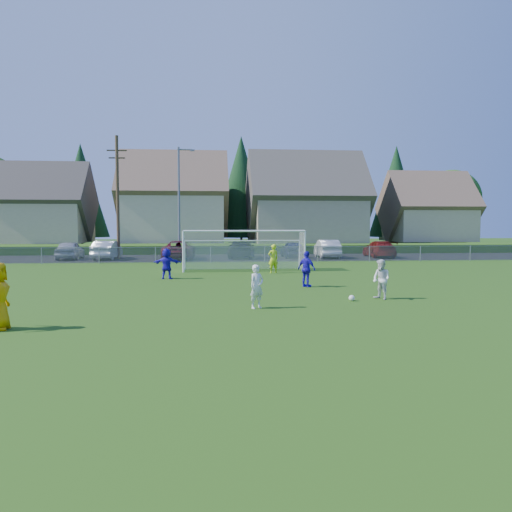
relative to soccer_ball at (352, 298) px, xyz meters
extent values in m
plane|color=#193D0C|center=(-3.14, -3.33, -0.11)|extent=(160.00, 160.00, 0.00)
plane|color=black|center=(-3.14, 24.17, -0.10)|extent=(60.00, 60.00, 0.00)
cube|color=#1E420F|center=(-3.14, 31.67, 0.29)|extent=(70.00, 6.00, 0.80)
sphere|color=white|center=(0.00, 0.00, 0.00)|extent=(0.22, 0.22, 0.22)
imported|color=silver|center=(-3.69, -1.27, 0.64)|extent=(0.65, 0.59, 1.49)
imported|color=silver|center=(1.23, 0.28, 0.65)|extent=(0.84, 0.91, 1.52)
imported|color=#2314C0|center=(-0.87, 4.23, 0.71)|extent=(0.93, 0.99, 1.64)
imported|color=#2314C0|center=(-7.48, 8.23, 0.69)|extent=(1.55, 0.73, 1.60)
imported|color=#C1E41A|center=(-1.55, 10.75, 0.73)|extent=(0.70, 0.55, 1.68)
imported|color=#9FA1A6|center=(-16.44, 23.39, 0.63)|extent=(2.02, 4.45, 1.48)
imported|color=silver|center=(-13.50, 23.29, 0.64)|extent=(1.75, 4.61, 1.50)
imported|color=#5B0A1C|center=(-7.69, 22.90, 0.63)|extent=(2.56, 5.38, 1.48)
imported|color=black|center=(-2.55, 23.63, 0.64)|extent=(2.69, 5.36, 1.49)
imported|color=#131543|center=(1.83, 23.71, 0.60)|extent=(1.74, 4.17, 1.41)
imported|color=silver|center=(4.71, 23.32, 0.65)|extent=(1.85, 4.70, 1.52)
imported|color=maroon|center=(9.35, 23.56, 0.59)|extent=(2.26, 4.94, 1.40)
cylinder|color=white|center=(-6.79, 11.67, 1.11)|extent=(0.12, 0.12, 2.44)
cylinder|color=white|center=(0.51, 11.67, 1.11)|extent=(0.12, 0.12, 2.44)
cylinder|color=white|center=(-3.14, 11.67, 2.33)|extent=(7.30, 0.12, 0.12)
cylinder|color=white|center=(-6.79, 13.47, 0.79)|extent=(0.08, 0.08, 1.80)
cylinder|color=white|center=(0.51, 13.47, 0.79)|extent=(0.08, 0.08, 1.80)
cylinder|color=white|center=(-3.14, 13.47, 1.69)|extent=(7.30, 0.08, 0.08)
cube|color=silver|center=(-3.14, 13.47, 0.79)|extent=(7.30, 0.02, 1.80)
cube|color=silver|center=(-6.79, 12.57, 1.11)|extent=(0.02, 1.80, 2.44)
cube|color=silver|center=(0.51, 12.57, 1.11)|extent=(0.02, 1.80, 2.44)
cube|color=silver|center=(-3.14, 12.57, 2.33)|extent=(7.30, 1.80, 0.02)
cube|color=gray|center=(-3.14, 18.67, 1.06)|extent=(52.00, 0.03, 0.03)
cube|color=gray|center=(-3.14, 18.67, 0.49)|extent=(52.00, 0.02, 1.14)
cylinder|color=gray|center=(-3.14, 18.67, 0.49)|extent=(0.06, 0.06, 1.20)
cylinder|color=slate|center=(-7.64, 22.67, 4.39)|extent=(0.18, 0.18, 9.00)
cylinder|color=slate|center=(-7.14, 22.67, 8.69)|extent=(1.20, 0.12, 0.12)
cube|color=slate|center=(-6.54, 22.67, 8.64)|extent=(0.36, 0.18, 0.12)
cylinder|color=#473321|center=(-12.64, 23.67, 4.89)|extent=(0.26, 0.26, 10.00)
cube|color=#473321|center=(-12.64, 23.67, 8.69)|extent=(1.60, 0.10, 0.10)
cube|color=#473321|center=(-12.64, 23.67, 8.09)|extent=(1.30, 0.10, 0.10)
cube|color=tan|center=(-23.14, 38.67, 2.94)|extent=(9.00, 8.00, 4.50)
pyramid|color=#423D38|center=(-23.14, 38.67, 9.60)|extent=(9.90, 8.80, 4.41)
cube|color=#C6B58E|center=(-9.14, 39.67, 3.44)|extent=(11.00, 9.00, 5.50)
pyramid|color=brown|center=(-9.14, 39.67, 11.15)|extent=(12.10, 9.90, 4.96)
cube|color=tan|center=(5.86, 38.67, 3.19)|extent=(12.00, 10.00, 5.00)
pyramid|color=#4C473F|center=(5.86, 38.67, 11.21)|extent=(13.20, 11.00, 5.52)
cube|color=tan|center=(20.86, 39.67, 2.69)|extent=(9.00, 8.00, 4.00)
pyramid|color=brown|center=(20.86, 39.67, 9.10)|extent=(9.90, 8.80, 4.41)
cylinder|color=#382616|center=(-21.14, 46.67, 0.49)|extent=(0.30, 0.30, 1.20)
cone|color=#143819|center=(-21.14, 46.67, 6.94)|extent=(6.76, 6.76, 11.70)
cylinder|color=#382616|center=(-11.14, 47.67, 0.49)|extent=(0.30, 0.30, 1.20)
cone|color=#143819|center=(-11.14, 47.67, 6.49)|extent=(6.24, 6.24, 10.80)
cylinder|color=#382616|center=(-1.14, 44.67, 0.49)|extent=(0.30, 0.30, 1.20)
cone|color=#143819|center=(-1.14, 44.67, 7.39)|extent=(7.28, 7.28, 12.60)
cylinder|color=#382616|center=(8.86, 46.67, 1.87)|extent=(0.36, 0.36, 3.96)
sphere|color=#2B5B19|center=(8.86, 46.67, 6.71)|extent=(8.36, 8.36, 8.36)
cylinder|color=#382616|center=(18.86, 44.67, 0.49)|extent=(0.30, 0.30, 1.20)
cone|color=#143819|center=(18.86, 44.67, 6.94)|extent=(6.76, 6.76, 11.70)
cylinder|color=#382616|center=(26.86, 45.67, 1.69)|extent=(0.36, 0.36, 3.60)
sphere|color=#2B5B19|center=(26.86, 45.67, 6.09)|extent=(7.60, 7.60, 7.60)
camera|label=1|loc=(-5.33, -18.02, 2.77)|focal=35.00mm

